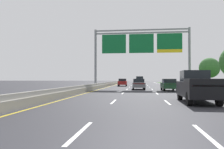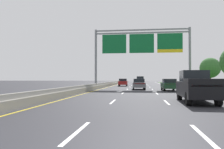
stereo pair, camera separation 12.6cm
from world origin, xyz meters
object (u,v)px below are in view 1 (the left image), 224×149
(car_darkgreen_right_lane_sedan, at_px, (169,84))
(car_blue_centre_lane_sedan, at_px, (139,82))
(overhead_sign_gantry, at_px, (141,46))
(car_grey_centre_lane_sedan, at_px, (139,84))
(pickup_truck_black, at_px, (197,87))
(car_silver_centre_lane_suv, at_px, (140,81))
(car_red_left_lane_sedan, at_px, (123,82))
(roadside_tree_far, at_px, (209,68))

(car_darkgreen_right_lane_sedan, height_order, car_blue_centre_lane_sedan, same)
(overhead_sign_gantry, height_order, car_grey_centre_lane_sedan, overhead_sign_gantry)
(pickup_truck_black, xyz_separation_m, car_grey_centre_lane_sedan, (-3.96, 17.62, -0.26))
(car_blue_centre_lane_sedan, bearing_deg, car_silver_centre_lane_suv, -3.11)
(pickup_truck_black, bearing_deg, overhead_sign_gantry, 11.71)
(car_grey_centre_lane_sedan, bearing_deg, pickup_truck_black, -168.97)
(car_grey_centre_lane_sedan, relative_size, car_silver_centre_lane_suv, 0.94)
(overhead_sign_gantry, bearing_deg, car_red_left_lane_sedan, 107.97)
(car_blue_centre_lane_sedan, relative_size, roadside_tree_far, 0.74)
(car_silver_centre_lane_suv, bearing_deg, pickup_truck_black, -173.77)
(car_blue_centre_lane_sedan, bearing_deg, car_darkgreen_right_lane_sedan, -167.10)
(overhead_sign_gantry, xyz_separation_m, car_blue_centre_lane_sedan, (-0.44, 10.80, -5.92))
(car_silver_centre_lane_suv, bearing_deg, overhead_sign_gantry, -178.60)
(overhead_sign_gantry, relative_size, car_grey_centre_lane_sedan, 3.38)
(car_red_left_lane_sedan, relative_size, roadside_tree_far, 0.74)
(overhead_sign_gantry, xyz_separation_m, car_grey_centre_lane_sedan, (-0.43, -2.11, -5.92))
(roadside_tree_far, bearing_deg, car_darkgreen_right_lane_sedan, -119.69)
(overhead_sign_gantry, xyz_separation_m, car_red_left_lane_sedan, (-3.84, 11.83, -5.92))
(pickup_truck_black, distance_m, car_blue_centre_lane_sedan, 30.79)
(car_grey_centre_lane_sedan, distance_m, car_blue_centre_lane_sedan, 12.91)
(pickup_truck_black, height_order, car_blue_centre_lane_sedan, pickup_truck_black)
(overhead_sign_gantry, relative_size, car_red_left_lane_sedan, 3.38)
(car_silver_centre_lane_suv, xyz_separation_m, car_blue_centre_lane_sedan, (-0.24, -8.79, -0.28))
(car_blue_centre_lane_sedan, xyz_separation_m, car_red_left_lane_sedan, (-3.39, 1.03, 0.00))
(car_grey_centre_lane_sedan, relative_size, car_darkgreen_right_lane_sedan, 1.01)
(car_darkgreen_right_lane_sedan, distance_m, car_red_left_lane_sedan, 18.27)
(car_silver_centre_lane_suv, distance_m, car_blue_centre_lane_sedan, 8.80)
(car_silver_centre_lane_suv, bearing_deg, car_darkgreen_right_lane_sedan, -170.35)
(pickup_truck_black, distance_m, car_red_left_lane_sedan, 32.41)
(car_darkgreen_right_lane_sedan, height_order, roadside_tree_far, roadside_tree_far)
(car_silver_centre_lane_suv, bearing_deg, car_red_left_lane_sedan, 155.73)
(car_silver_centre_lane_suv, relative_size, car_darkgreen_right_lane_sedan, 1.07)
(overhead_sign_gantry, bearing_deg, car_darkgreen_right_lane_sedan, -53.47)
(car_grey_centre_lane_sedan, bearing_deg, car_darkgreen_right_lane_sedan, -125.91)
(car_grey_centre_lane_sedan, relative_size, car_red_left_lane_sedan, 1.00)
(overhead_sign_gantry, distance_m, car_silver_centre_lane_suv, 20.38)
(car_darkgreen_right_lane_sedan, xyz_separation_m, roadside_tree_far, (10.93, 19.17, 3.04))
(overhead_sign_gantry, bearing_deg, car_silver_centre_lane_suv, 90.60)
(pickup_truck_black, distance_m, roadside_tree_far, 35.88)
(car_darkgreen_right_lane_sedan, xyz_separation_m, car_blue_centre_lane_sedan, (-4.04, 15.66, 0.00))
(car_darkgreen_right_lane_sedan, relative_size, car_blue_centre_lane_sedan, 0.99)
(car_red_left_lane_sedan, bearing_deg, overhead_sign_gantry, -163.71)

